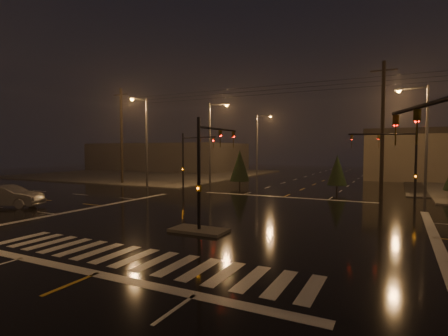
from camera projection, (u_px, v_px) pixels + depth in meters
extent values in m
plane|color=black|center=(232.00, 218.00, 21.94)|extent=(140.00, 140.00, 0.00)
cube|color=#44423D|center=(152.00, 174.00, 62.14)|extent=(36.00, 36.00, 0.12)
cube|color=#44423D|center=(199.00, 230.00, 18.37)|extent=(3.00, 1.60, 0.15)
cube|color=beige|center=(135.00, 258.00, 13.91)|extent=(15.00, 2.60, 0.01)
cube|color=beige|center=(96.00, 274.00, 12.12)|extent=(16.00, 0.50, 0.01)
cube|color=beige|center=(283.00, 197.00, 31.76)|extent=(16.00, 0.50, 0.01)
cube|color=#45403D|center=(168.00, 157.00, 74.95)|extent=(30.00, 18.00, 5.60)
cylinder|color=black|center=(199.00, 175.00, 18.21)|extent=(0.18, 0.18, 6.00)
cylinder|color=black|center=(219.00, 129.00, 20.09)|extent=(0.12, 4.50, 0.12)
imported|color=#594707|center=(234.00, 132.00, 21.90)|extent=(0.16, 0.20, 1.00)
cube|color=#594707|center=(199.00, 188.00, 18.25)|extent=(0.25, 0.18, 0.35)
cylinder|color=black|center=(416.00, 167.00, 26.47)|extent=(0.18, 0.18, 6.00)
cylinder|color=black|center=(382.00, 134.00, 26.62)|extent=(4.74, 1.82, 0.12)
imported|color=#594707|center=(352.00, 135.00, 26.88)|extent=(0.24, 0.22, 1.00)
cube|color=#594707|center=(415.00, 176.00, 26.50)|extent=(0.25, 0.18, 0.35)
cylinder|color=black|center=(183.00, 162.00, 35.86)|extent=(0.18, 0.18, 6.00)
cylinder|color=black|center=(198.00, 137.00, 33.91)|extent=(4.74, 1.82, 0.12)
imported|color=#594707|center=(214.00, 137.00, 32.28)|extent=(0.24, 0.22, 1.00)
cube|color=#594707|center=(183.00, 169.00, 35.89)|extent=(0.25, 0.18, 0.35)
cylinder|color=black|center=(420.00, 106.00, 9.57)|extent=(1.48, 3.80, 0.12)
imported|color=#594707|center=(396.00, 115.00, 11.36)|extent=(0.22, 0.24, 1.00)
cylinder|color=#38383A|center=(210.00, 144.00, 42.89)|extent=(0.24, 0.24, 10.00)
cylinder|color=#38383A|center=(218.00, 104.00, 42.11)|extent=(2.40, 0.14, 0.14)
cube|color=#38383A|center=(227.00, 104.00, 41.62)|extent=(0.70, 0.30, 0.18)
sphere|color=orange|center=(227.00, 105.00, 41.62)|extent=(0.32, 0.32, 0.32)
cylinder|color=#38383A|center=(257.00, 146.00, 57.18)|extent=(0.24, 0.24, 10.00)
cylinder|color=#38383A|center=(264.00, 116.00, 56.39)|extent=(2.40, 0.14, 0.14)
cube|color=#38383A|center=(271.00, 116.00, 55.91)|extent=(0.70, 0.30, 0.18)
sphere|color=orange|center=(271.00, 117.00, 55.91)|extent=(0.32, 0.32, 0.32)
cylinder|color=#38383A|center=(427.00, 142.00, 30.83)|extent=(0.24, 0.24, 10.00)
cylinder|color=#38383A|center=(413.00, 88.00, 31.11)|extent=(2.40, 0.14, 0.14)
cube|color=#38383A|center=(399.00, 90.00, 31.61)|extent=(0.70, 0.30, 0.18)
sphere|color=orange|center=(399.00, 91.00, 31.61)|extent=(0.32, 0.32, 0.32)
cylinder|color=#38383A|center=(416.00, 145.00, 48.68)|extent=(0.24, 0.24, 10.00)
cylinder|color=#38383A|center=(408.00, 111.00, 48.97)|extent=(2.40, 0.14, 0.14)
cube|color=#38383A|center=(399.00, 111.00, 49.46)|extent=(0.70, 0.30, 0.18)
sphere|color=orange|center=(399.00, 112.00, 49.47)|extent=(0.32, 0.32, 0.32)
cylinder|color=#38383A|center=(147.00, 144.00, 39.10)|extent=(0.24, 0.24, 10.00)
cylinder|color=#38383A|center=(139.00, 99.00, 37.78)|extent=(0.14, 2.40, 0.14)
cube|color=#38383A|center=(132.00, 98.00, 36.80)|extent=(0.30, 0.70, 0.18)
sphere|color=orange|center=(132.00, 99.00, 36.81)|extent=(0.32, 0.32, 0.32)
cylinder|color=black|center=(122.00, 136.00, 43.97)|extent=(0.32, 0.32, 12.00)
cube|color=black|center=(121.00, 95.00, 43.69)|extent=(2.20, 0.12, 0.12)
cylinder|color=black|center=(382.00, 130.00, 30.55)|extent=(0.32, 0.32, 12.00)
cube|color=black|center=(384.00, 70.00, 30.28)|extent=(2.20, 0.12, 0.12)
cylinder|color=black|center=(240.00, 184.00, 40.35)|extent=(0.18, 0.18, 0.70)
cone|color=black|center=(240.00, 165.00, 40.24)|extent=(2.30, 2.30, 3.59)
cylinder|color=black|center=(337.00, 189.00, 35.54)|extent=(0.18, 0.18, 0.70)
cone|color=black|center=(337.00, 170.00, 35.44)|extent=(1.98, 1.98, 3.09)
imported|color=#4E4F55|center=(8.00, 196.00, 26.11)|extent=(5.29, 3.57, 1.65)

